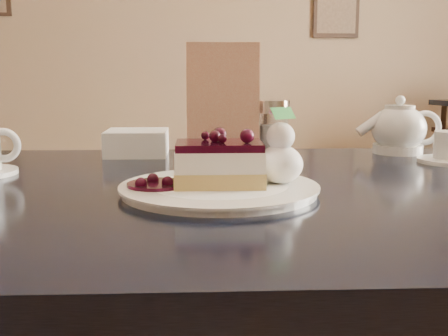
{
  "coord_description": "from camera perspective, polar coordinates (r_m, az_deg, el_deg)",
  "views": [
    {
      "loc": [
        0.14,
        -0.49,
        0.99
      ],
      "look_at": [
        0.22,
        0.25,
        0.86
      ],
      "focal_mm": 45.0,
      "sensor_mm": 36.0,
      "label": 1
    }
  ],
  "objects": [
    {
      "name": "main_table",
      "position": [
        0.91,
        -0.61,
        -7.11
      ],
      "size": [
        1.35,
        0.94,
        0.81
      ],
      "rotation": [
        0.0,
        0.0,
        -0.06
      ],
      "color": "black",
      "rests_on": "ground"
    },
    {
      "name": "whipped_cream",
      "position": [
        0.85,
        5.73,
        0.39
      ],
      "size": [
        0.07,
        0.07,
        0.06
      ],
      "color": "white",
      "rests_on": "dessert_plate"
    },
    {
      "name": "tea_set",
      "position": [
        1.28,
        18.2,
        3.34
      ],
      "size": [
        0.23,
        0.26,
        0.11
      ],
      "color": "white",
      "rests_on": "main_table"
    },
    {
      "name": "sugar_shaker",
      "position": [
        1.2,
        5.08,
        4.1
      ],
      "size": [
        0.07,
        0.07,
        0.12
      ],
      "color": "white",
      "rests_on": "main_table"
    },
    {
      "name": "cheesecake_slice",
      "position": [
        0.83,
        -0.5,
        0.4
      ],
      "size": [
        0.14,
        0.1,
        0.07
      ],
      "rotation": [
        0.0,
        0.0,
        -0.06
      ],
      "color": "#B69443",
      "rests_on": "dessert_plate"
    },
    {
      "name": "napkin_stack",
      "position": [
        1.23,
        -8.84,
        2.57
      ],
      "size": [
        0.14,
        0.14,
        0.05
      ],
      "primitive_type": "cube",
      "rotation": [
        0.0,
        0.0,
        -0.06
      ],
      "color": "white",
      "rests_on": "main_table"
    },
    {
      "name": "berry_sauce",
      "position": [
        0.83,
        -6.88,
        -1.69
      ],
      "size": [
        0.09,
        0.09,
        0.01
      ],
      "primitive_type": "cylinder",
      "color": "black",
      "rests_on": "dessert_plate"
    },
    {
      "name": "dessert_plate",
      "position": [
        0.83,
        -0.5,
        -2.18
      ],
      "size": [
        0.29,
        0.29,
        0.01
      ],
      "primitive_type": "cylinder",
      "color": "white",
      "rests_on": "main_table"
    },
    {
      "name": "menu_card",
      "position": [
        1.18,
        -0.13,
        6.88
      ],
      "size": [
        0.15,
        0.04,
        0.24
      ],
      "primitive_type": "cube",
      "rotation": [
        0.0,
        0.0,
        -0.06
      ],
      "color": "#F8E7BD",
      "rests_on": "main_table"
    }
  ]
}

